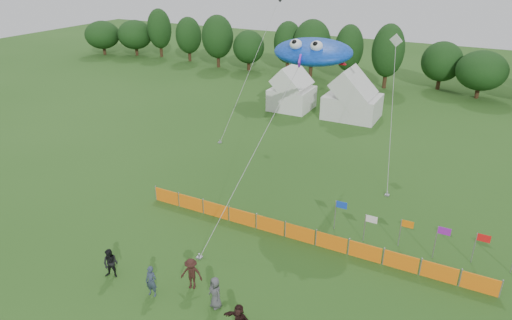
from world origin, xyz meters
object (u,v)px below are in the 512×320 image
at_px(tent_right, 353,99).
at_px(stingray_kite, 315,51).
at_px(spectator_e, 215,293).
at_px(spectator_f, 239,319).
at_px(spectator_c, 191,274).
at_px(spectator_a, 151,281).
at_px(spectator_b, 111,264).
at_px(tent_left, 292,92).
at_px(barrier_fence, 300,234).

height_order(tent_right, stingray_kite, stingray_kite).
xyz_separation_m(spectator_e, spectator_f, (1.87, -0.97, -0.06)).
bearing_deg(spectator_c, spectator_a, -153.24).
height_order(spectator_a, spectator_e, spectator_a).
relative_size(spectator_b, spectator_f, 1.07).
height_order(spectator_f, stingray_kite, stingray_kite).
distance_m(tent_left, spectator_e, 32.14).
xyz_separation_m(tent_right, spectator_b, (-3.77, -31.56, -1.15)).
relative_size(barrier_fence, stingray_kite, 1.17).
relative_size(spectator_a, spectator_b, 1.00).
bearing_deg(spectator_a, tent_left, 95.06).
bearing_deg(spectator_b, stingray_kite, 51.82).
relative_size(spectator_a, stingray_kite, 0.09).
relative_size(tent_right, barrier_fence, 0.26).
xyz_separation_m(tent_right, stingray_kite, (1.62, -16.51, 8.01)).
height_order(tent_right, spectator_e, tent_right).
bearing_deg(spectator_b, spectator_f, -20.83).
xyz_separation_m(tent_right, barrier_fence, (3.90, -23.73, -1.51)).
bearing_deg(stingray_kite, spectator_a, -99.45).
distance_m(barrier_fence, spectator_a, 9.32).
distance_m(spectator_c, stingray_kite, 16.57).
distance_m(tent_right, spectator_a, 31.74).
height_order(barrier_fence, spectator_a, spectator_a).
distance_m(spectator_a, spectator_b, 2.87).
bearing_deg(spectator_f, spectator_a, -175.59).
bearing_deg(tent_left, spectator_b, -84.40).
bearing_deg(spectator_b, barrier_fence, 27.12).
relative_size(spectator_a, spectator_e, 1.01).
bearing_deg(tent_left, stingray_kite, -62.62).
xyz_separation_m(barrier_fence, spectator_a, (-4.81, -7.97, 0.36)).
xyz_separation_m(tent_right, spectator_c, (0.57, -30.30, -1.12)).
distance_m(barrier_fence, spectator_c, 7.38).
distance_m(tent_left, barrier_fence, 25.95).
relative_size(barrier_fence, spectator_c, 12.28).
bearing_deg(spectator_c, barrier_fence, 46.46).
height_order(spectator_b, spectator_e, spectator_b).
distance_m(spectator_b, spectator_c, 4.52).
bearing_deg(spectator_b, spectator_e, -12.54).
bearing_deg(tent_right, spectator_c, -88.93).
bearing_deg(stingray_kite, spectator_f, -80.19).
bearing_deg(barrier_fence, spectator_f, -87.33).
distance_m(tent_right, spectator_b, 31.80).
distance_m(spectator_a, stingray_kite, 17.91).
xyz_separation_m(spectator_b, stingray_kite, (5.39, 15.04, 9.16)).
bearing_deg(spectator_a, spectator_c, 37.84).
height_order(tent_right, barrier_fence, tent_right).
distance_m(tent_left, stingray_kite, 20.11).
relative_size(tent_left, spectator_b, 2.57).
xyz_separation_m(tent_left, spectator_a, (5.94, -31.55, -1.11)).
height_order(spectator_c, spectator_f, spectator_c).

